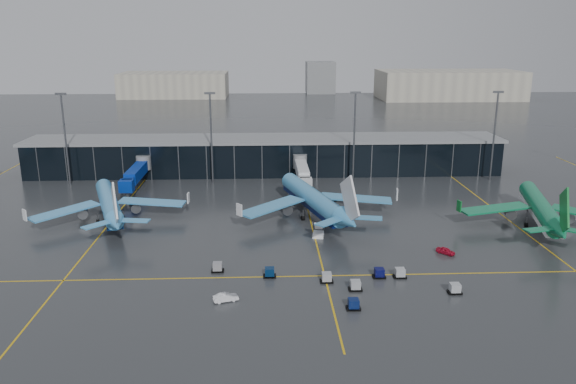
{
  "coord_description": "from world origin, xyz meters",
  "views": [
    {
      "loc": [
        -0.24,
        -104.94,
        40.69
      ],
      "look_at": [
        5.0,
        18.0,
        6.0
      ],
      "focal_mm": 35.0,
      "sensor_mm": 36.0,
      "label": 1
    }
  ],
  "objects_px": {
    "mobile_airstair": "(318,233)",
    "service_van_white": "(226,297)",
    "airliner_klm_near": "(313,188)",
    "service_van_red": "(446,251)",
    "airliner_arkefly": "(108,193)",
    "airliner_aer_lingus": "(542,197)",
    "baggage_carts": "(343,280)"
  },
  "relations": [
    {
      "from": "airliner_arkefly",
      "to": "mobile_airstair",
      "type": "relative_size",
      "value": 11.55
    },
    {
      "from": "airliner_arkefly",
      "to": "airliner_klm_near",
      "type": "bearing_deg",
      "value": -18.84
    },
    {
      "from": "baggage_carts",
      "to": "service_van_red",
      "type": "relative_size",
      "value": 11.33
    },
    {
      "from": "mobile_airstair",
      "to": "service_van_white",
      "type": "xyz_separation_m",
      "value": [
        -17.41,
        -28.73,
        -0.11
      ]
    },
    {
      "from": "airliner_klm_near",
      "to": "airliner_aer_lingus",
      "type": "distance_m",
      "value": 50.21
    },
    {
      "from": "baggage_carts",
      "to": "mobile_airstair",
      "type": "height_order",
      "value": "mobile_airstair"
    },
    {
      "from": "mobile_airstair",
      "to": "service_van_red",
      "type": "bearing_deg",
      "value": -14.63
    },
    {
      "from": "airliner_klm_near",
      "to": "airliner_aer_lingus",
      "type": "bearing_deg",
      "value": -25.77
    },
    {
      "from": "mobile_airstair",
      "to": "baggage_carts",
      "type": "bearing_deg",
      "value": -75.46
    },
    {
      "from": "service_van_red",
      "to": "service_van_white",
      "type": "bearing_deg",
      "value": 159.77
    },
    {
      "from": "airliner_aer_lingus",
      "to": "airliner_arkefly",
      "type": "bearing_deg",
      "value": -169.7
    },
    {
      "from": "airliner_klm_near",
      "to": "service_van_red",
      "type": "xyz_separation_m",
      "value": [
        23.65,
        -24.34,
        -6.22
      ]
    },
    {
      "from": "mobile_airstair",
      "to": "service_van_white",
      "type": "bearing_deg",
      "value": -111.49
    },
    {
      "from": "service_van_white",
      "to": "service_van_red",
      "type": "bearing_deg",
      "value": -83.39
    },
    {
      "from": "airliner_arkefly",
      "to": "airliner_aer_lingus",
      "type": "height_order",
      "value": "airliner_aer_lingus"
    },
    {
      "from": "airliner_arkefly",
      "to": "baggage_carts",
      "type": "relative_size",
      "value": 0.98
    },
    {
      "from": "airliner_klm_near",
      "to": "service_van_white",
      "type": "bearing_deg",
      "value": -128.34
    },
    {
      "from": "mobile_airstair",
      "to": "service_van_red",
      "type": "relative_size",
      "value": 0.96
    },
    {
      "from": "airliner_arkefly",
      "to": "mobile_airstair",
      "type": "height_order",
      "value": "airliner_arkefly"
    },
    {
      "from": "baggage_carts",
      "to": "service_van_red",
      "type": "height_order",
      "value": "baggage_carts"
    },
    {
      "from": "mobile_airstair",
      "to": "airliner_klm_near",
      "type": "bearing_deg",
      "value": 100.32
    },
    {
      "from": "airliner_arkefly",
      "to": "airliner_klm_near",
      "type": "relative_size",
      "value": 0.91
    },
    {
      "from": "service_van_red",
      "to": "airliner_klm_near",
      "type": "bearing_deg",
      "value": 90.11
    },
    {
      "from": "service_van_white",
      "to": "baggage_carts",
      "type": "bearing_deg",
      "value": -91.78
    },
    {
      "from": "service_van_red",
      "to": "airliner_aer_lingus",
      "type": "bearing_deg",
      "value": -12.36
    },
    {
      "from": "airliner_arkefly",
      "to": "service_van_red",
      "type": "xyz_separation_m",
      "value": [
        69.91,
        -23.95,
        -5.63
      ]
    },
    {
      "from": "airliner_klm_near",
      "to": "baggage_carts",
      "type": "relative_size",
      "value": 1.07
    },
    {
      "from": "baggage_carts",
      "to": "service_van_white",
      "type": "height_order",
      "value": "baggage_carts"
    },
    {
      "from": "airliner_aer_lingus",
      "to": "service_van_white",
      "type": "relative_size",
      "value": 10.5
    },
    {
      "from": "airliner_klm_near",
      "to": "mobile_airstair",
      "type": "xyz_separation_m",
      "value": [
        0.14,
        -13.69,
        -6.08
      ]
    },
    {
      "from": "airliner_klm_near",
      "to": "service_van_red",
      "type": "bearing_deg",
      "value": -62.0
    },
    {
      "from": "service_van_red",
      "to": "airliner_arkefly",
      "type": "bearing_deg",
      "value": 117.02
    }
  ]
}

